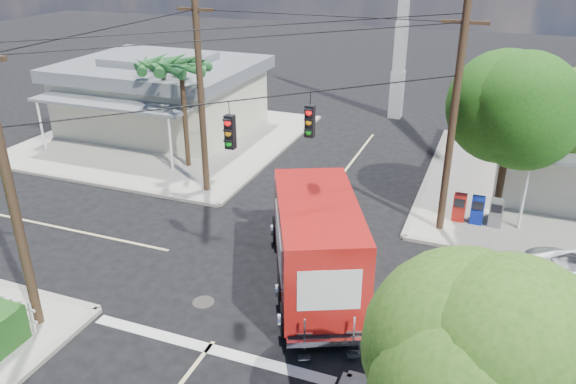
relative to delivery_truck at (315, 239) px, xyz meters
The scene contains 12 objects.
ground 2.44m from the delivery_truck, behind, with size 120.00×120.00×0.00m, color black.
sidewalk_nw 16.82m from the delivery_truck, 138.95° to the left, with size 14.12×14.12×0.14m.
road_markings 2.79m from the delivery_truck, 142.10° to the right, with size 32.00×32.00×0.01m.
building_nw 18.64m from the delivery_truck, 137.54° to the left, with size 10.80×10.20×4.30m.
radio_tower 20.54m from the delivery_truck, 93.54° to the left, with size 0.80×0.80×17.00m.
tree_ne_front 9.30m from the delivery_truck, 51.51° to the left, with size 4.21×4.14×6.66m.
tree_se 9.17m from the delivery_truck, 53.55° to the right, with size 3.67×3.54×5.62m.
palm_nw_front 12.43m from the delivery_truck, 140.52° to the left, with size 3.01×3.08×5.59m.
palm_nw_back 14.78m from the delivery_truck, 140.97° to the left, with size 3.01×3.08×5.19m.
utility_poles 4.78m from the delivery_truck, 152.68° to the left, with size 12.00×10.68×9.00m.
vending_boxes 7.97m from the delivery_truck, 53.02° to the left, with size 1.90×0.50×1.10m.
delivery_truck is the anchor object (origin of this frame).
Camera 1 is at (6.65, -15.28, 10.61)m, focal length 35.00 mm.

